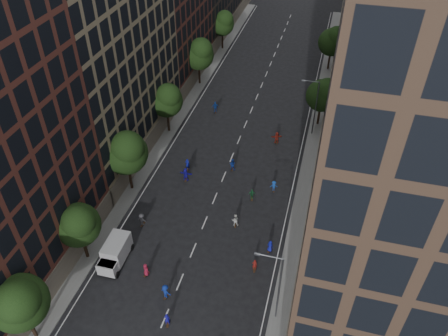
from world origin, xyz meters
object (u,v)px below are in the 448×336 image
object	(u,v)px
streetlamp_near	(277,285)
cargo_van	(115,253)
skater_1	(167,319)
streetlamp_far	(314,105)

from	to	relation	value
streetlamp_near	cargo_van	distance (m)	18.71
streetlamp_near	skater_1	xyz separation A→B (m)	(-9.87, -3.50, -4.37)
skater_1	streetlamp_near	bearing A→B (deg)	-175.10
streetlamp_far	skater_1	distance (m)	38.06
streetlamp_near	cargo_van	xyz separation A→B (m)	(-18.17, 2.37, -3.80)
streetlamp_near	streetlamp_far	world-z (taller)	same
streetlamp_near	cargo_van	size ratio (longest dim) A/B	1.84
streetlamp_far	cargo_van	size ratio (longest dim) A/B	1.84
cargo_van	skater_1	world-z (taller)	cargo_van
streetlamp_near	cargo_van	world-z (taller)	streetlamp_near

